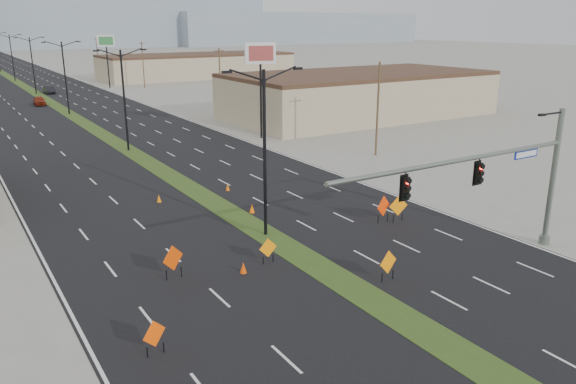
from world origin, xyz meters
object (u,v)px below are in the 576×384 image
construction_sign_0 (154,335)px  pole_sign_east_far (106,45)px  streetlight_3 (32,64)px  construction_sign_4 (398,207)px  car_mid (49,90)px  construction_sign_3 (388,263)px  streetlight_1 (124,97)px  cone_2 (228,187)px  cone_1 (252,208)px  streetlight_0 (265,149)px  construction_sign_1 (173,259)px  construction_sign_5 (383,207)px  streetlight_2 (65,75)px  car_left (39,101)px  construction_sign_2 (268,249)px  cone_3 (159,198)px  cone_0 (243,268)px  signal_mast (501,177)px  pole_sign_east_near (260,60)px

construction_sign_0 → pole_sign_east_far: pole_sign_east_far is taller
streetlight_3 → construction_sign_4: bearing=-84.4°
car_mid → construction_sign_3: size_ratio=2.55×
streetlight_1 → cone_2: streetlight_1 is taller
cone_1 → cone_2: (0.96, 5.70, -0.05)m
construction_sign_0 → streetlight_0: bearing=17.7°
construction_sign_1 → construction_sign_4: (15.54, 0.29, -0.03)m
construction_sign_5 → cone_2: construction_sign_5 is taller
streetlight_2 → car_left: size_ratio=2.46×
construction_sign_1 → cone_2: size_ratio=3.42×
streetlight_3 → construction_sign_2: streetlight_3 is taller
streetlight_2 → car_left: (-2.00, 11.85, -4.73)m
construction_sign_4 → pole_sign_east_far: size_ratio=0.17×
construction_sign_1 → cone_3: 13.20m
streetlight_3 → cone_0: (-3.74, -88.15, -5.11)m
signal_mast → cone_1: (-7.27, 14.10, -4.47)m
streetlight_3 → construction_sign_5: (7.56, -86.17, -4.33)m
streetlight_3 → cone_1: streetlight_3 is taller
streetlight_1 → construction_sign_4: streetlight_1 is taller
streetlight_3 → cone_2: streetlight_3 is taller
construction_sign_2 → construction_sign_3: construction_sign_3 is taller
streetlight_3 → car_left: bearing=-97.1°
streetlight_2 → construction_sign_5: (7.56, -58.17, -4.33)m
cone_0 → pole_sign_east_far: size_ratio=0.06×
construction_sign_4 → pole_sign_east_near: bearing=91.7°
construction_sign_3 → pole_sign_east_far: bearing=73.4°
car_left → streetlight_0: bearing=-85.1°
streetlight_3 → cone_1: (1.28, -79.90, -5.10)m
construction_sign_2 → streetlight_3: bearing=88.4°
pole_sign_east_near → pole_sign_east_far: size_ratio=1.03×
construction_sign_0 → cone_3: (6.88, 18.79, -0.60)m
streetlight_3 → construction_sign_4: size_ratio=5.67×
construction_sign_2 → construction_sign_4: bearing=6.1°
streetlight_3 → pole_sign_east_far: (14.09, 2.63, 2.95)m
streetlight_1 → car_left: streetlight_1 is taller
streetlight_1 → streetlight_2: bearing=90.0°
car_left → construction_sign_2: bearing=-86.8°
streetlight_2 → streetlight_3: size_ratio=1.00×
streetlight_2 → cone_2: streetlight_2 is taller
streetlight_0 → pole_sign_east_near: size_ratio=0.96×
streetlight_1 → cone_2: (2.25, -18.20, -5.15)m
signal_mast → cone_1: size_ratio=25.63×
signal_mast → construction_sign_3: bearing=170.0°
construction_sign_5 → construction_sign_3: bearing=-145.8°
signal_mast → construction_sign_0: bearing=176.9°
streetlight_2 → cone_3: (-3.30, -46.21, -5.13)m
streetlight_0 → car_left: streetlight_0 is taller
streetlight_1 → construction_sign_0: 38.64m
construction_sign_2 → construction_sign_4: size_ratio=0.81×
construction_sign_2 → construction_sign_5: construction_sign_5 is taller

